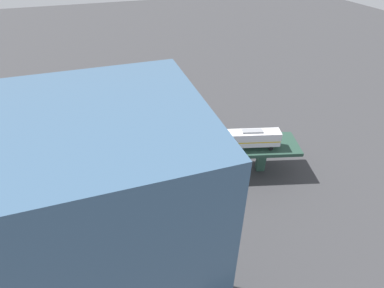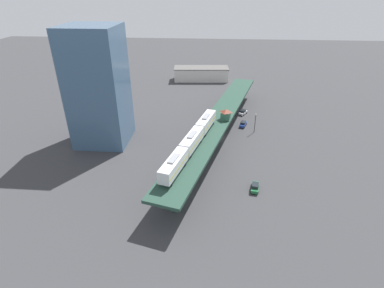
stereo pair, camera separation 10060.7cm
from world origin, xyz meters
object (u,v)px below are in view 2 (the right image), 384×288
signal_hut (226,114)px  delivery_truck (195,142)px  subway_train (192,141)px  warehouse_building (201,74)px  street_car_blue (243,124)px  street_car_green (255,187)px  office_tower (98,88)px  street_lamp (255,122)px  street_car_white (243,112)px

signal_hut → delivery_truck: size_ratio=0.55×
subway_train → warehouse_building: bearing=91.3°
street_car_blue → street_car_green: bearing=-89.7°
signal_hut → delivery_truck: bearing=-148.3°
subway_train → office_tower: (-30.15, 17.13, 8.08)m
subway_train → delivery_truck: size_ratio=5.09×
signal_hut → street_car_blue: (6.99, 10.99, -8.24)m
street_car_blue → warehouse_building: 60.11m
street_car_green → street_car_blue: (-0.23, 38.11, 0.00)m
street_car_blue → street_lamp: bearing=-53.1°
street_car_blue → delivery_truck: size_ratio=0.66×
warehouse_building → street_car_green: bearing=-79.1°
signal_hut → street_car_blue: bearing=57.6°
delivery_truck → signal_hut: bearing=31.7°
street_lamp → delivery_truck: bearing=-148.7°
subway_train → street_car_green: subway_train is taller
street_car_green → office_tower: office_tower is taller
street_car_green → delivery_truck: (-16.77, 21.22, 0.82)m
street_car_green → delivery_truck: size_ratio=0.64×
subway_train → street_car_white: bearing=68.2°
street_car_white → street_car_green: same height
street_car_white → street_lamp: (2.74, -15.89, 3.17)m
delivery_truck → street_lamp: bearing=31.3°
signal_hut → street_lamp: bearing=30.9°
street_lamp → office_tower: size_ratio=0.19×
street_car_white → office_tower: 56.23m
signal_hut → street_car_white: 24.92m
street_car_white → warehouse_building: (-18.99, 46.04, 2.47)m
street_car_white → delivery_truck: bearing=-121.7°
signal_hut → street_car_green: 29.25m
street_car_blue → street_lamp: (3.52, -4.69, 3.17)m
street_car_white → street_car_blue: same height
street_car_blue → delivery_truck: 23.66m
street_car_white → delivery_truck: (-17.32, -28.10, 0.82)m
subway_train → signal_hut: (9.27, 20.31, -0.74)m
office_tower → warehouse_building: bearing=68.5°
signal_hut → street_lamp: (10.51, 6.30, -5.07)m
street_car_white → street_lamp: size_ratio=0.68×
street_car_white → street_lamp: street_lamp is taller
delivery_truck → street_lamp: size_ratio=1.04×
street_car_green → street_lamp: (3.29, 33.42, 3.17)m
signal_hut → office_tower: bearing=-175.4°
signal_hut → street_car_white: size_ratio=0.83×
delivery_truck → street_car_green: bearing=-51.7°
street_lamp → warehouse_building: size_ratio=0.24×
street_car_blue → delivery_truck: (-16.54, -16.90, 0.82)m
delivery_truck → office_tower: bearing=174.8°
street_car_blue → delivery_truck: delivery_truck is taller
street_car_green → warehouse_building: bearing=100.9°
signal_hut → delivery_truck: signal_hut is taller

